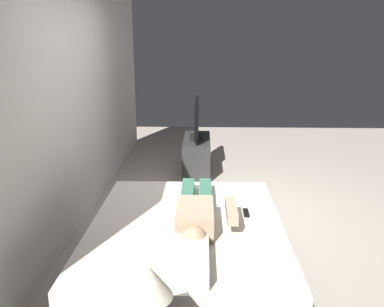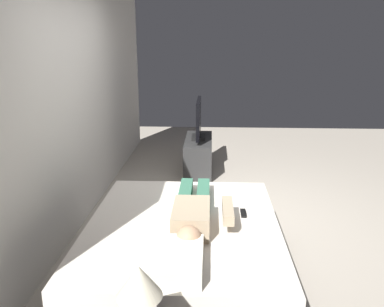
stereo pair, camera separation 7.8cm
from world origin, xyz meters
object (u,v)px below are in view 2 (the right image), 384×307
(remote, at_px, (243,213))
(lamp, at_px, (139,283))
(bed, at_px, (183,253))
(pillow, at_px, (176,260))
(tv_stand, at_px, (198,155))
(tv, at_px, (199,120))
(person, at_px, (194,212))

(remote, distance_m, lamp, 1.61)
(bed, height_order, pillow, pillow)
(lamp, bearing_deg, tv_stand, -1.96)
(pillow, relative_size, tv, 0.55)
(tv, bearing_deg, remote, -170.49)
(pillow, relative_size, person, 0.38)
(person, bearing_deg, tv, 1.11)
(remote, bearing_deg, tv_stand, 9.51)
(pillow, xyz_separation_m, tv, (3.59, -0.03, 0.18))
(pillow, distance_m, remote, 0.97)
(bed, relative_size, remote, 13.07)
(bed, bearing_deg, tv, -0.56)
(tv_stand, bearing_deg, lamp, 178.04)
(tv, bearing_deg, lamp, 178.04)
(remote, bearing_deg, pillow, 149.78)
(bed, distance_m, tv, 2.98)
(bed, xyz_separation_m, remote, (0.18, -0.49, 0.29))
(pillow, height_order, remote, pillow)
(tv_stand, relative_size, lamp, 2.62)
(remote, xyz_separation_m, tv_stand, (2.75, 0.46, -0.30))
(person, relative_size, remote, 8.40)
(tv, height_order, lamp, tv)
(person, distance_m, remote, 0.44)
(bed, height_order, remote, remote)
(remote, relative_size, lamp, 0.36)
(pillow, bearing_deg, tv, -0.45)
(bed, relative_size, pillow, 4.08)
(bed, height_order, tv_stand, bed)
(pillow, bearing_deg, lamp, 169.43)
(bed, relative_size, person, 1.56)
(bed, relative_size, lamp, 4.67)
(tv, bearing_deg, person, -178.89)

